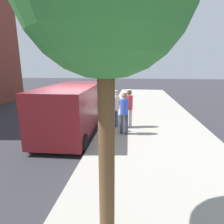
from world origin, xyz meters
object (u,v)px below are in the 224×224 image
Objects in this scene: parked_van at (73,108)px; pedestrian_in_white at (115,106)px; parking_meter_near at (105,109)px; parked_sedan_ahead at (99,95)px; fire_hydrant at (118,102)px; pedestrian_in_red at (129,106)px; pedestrian_in_blue at (124,110)px.

pedestrian_in_white is at bearing 12.82° from parked_van.
parking_meter_near reaches higher than parked_sedan_ahead.
pedestrian_in_red is at bearing -77.59° from fire_hydrant.
parked_sedan_ahead is (-1.59, 6.87, -0.43)m from parking_meter_near.
pedestrian_in_blue is (-0.16, -0.98, 0.00)m from pedestrian_in_red.
parked_sedan_ahead is at bearing 108.98° from pedestrian_in_blue.
pedestrian_in_blue reaches higher than fire_hydrant.
fire_hydrant is (1.60, 4.69, -0.59)m from parked_van.
fire_hydrant is at bearing 102.41° from pedestrian_in_red.
parked_sedan_ahead is at bearing 90.81° from parked_van.
pedestrian_in_white reaches higher than parked_sedan_ahead.
parking_meter_near is 1.51m from parked_van.
parking_meter_near is 0.34× the size of parked_sedan_ahead.
pedestrian_in_red reaches higher than parked_sedan_ahead.
pedestrian_in_blue is at bearing -9.64° from parked_van.
parked_van is at bearing -108.85° from fire_hydrant.
pedestrian_in_red reaches higher than parking_meter_near.
pedestrian_in_blue reaches higher than pedestrian_in_white.
fire_hydrant is at bearing 88.82° from parking_meter_near.
pedestrian_in_white is at bearing -86.30° from fire_hydrant.
pedestrian_in_blue is (0.47, -0.82, 0.03)m from pedestrian_in_white.
fire_hydrant is at bearing 93.70° from pedestrian_in_white.
parked_van is (-1.88, -0.43, -0.01)m from pedestrian_in_white.
fire_hydrant is (-0.90, 4.10, -0.62)m from pedestrian_in_red.
pedestrian_in_red is at bearing 37.54° from parking_meter_near.
parked_sedan_ahead is 2.62m from fire_hydrant.
parked_van reaches higher than pedestrian_in_red.
parked_sedan_ahead is (-2.44, 7.08, -0.44)m from pedestrian_in_blue.
parked_van is at bearing 172.94° from parking_meter_near.
pedestrian_in_red is 1.00m from pedestrian_in_blue.
parked_van reaches higher than pedestrian_in_white.
pedestrian_in_blue is 7.50m from parked_sedan_ahead.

